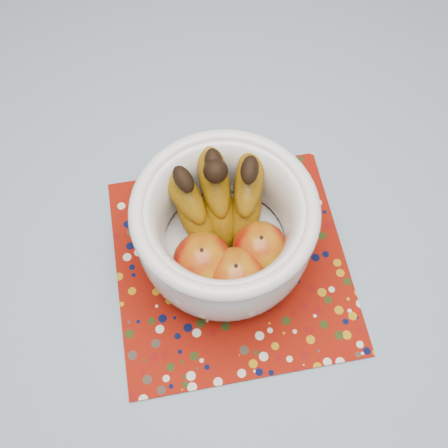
# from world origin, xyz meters

# --- Properties ---
(table) EXTENTS (1.20, 1.20, 0.75)m
(table) POSITION_xyz_m (0.00, 0.00, 0.67)
(table) COLOR brown
(table) RESTS_ON ground
(tablecloth) EXTENTS (1.32, 1.32, 0.01)m
(tablecloth) POSITION_xyz_m (0.00, 0.00, 0.76)
(tablecloth) COLOR #6080A0
(tablecloth) RESTS_ON table
(placemat) EXTENTS (0.35, 0.35, 0.00)m
(placemat) POSITION_xyz_m (0.01, -0.09, 0.76)
(placemat) COLOR maroon
(placemat) RESTS_ON tablecloth
(fruit_bowl) EXTENTS (0.25, 0.25, 0.18)m
(fruit_bowl) POSITION_xyz_m (0.01, -0.06, 0.85)
(fruit_bowl) COLOR white
(fruit_bowl) RESTS_ON placemat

